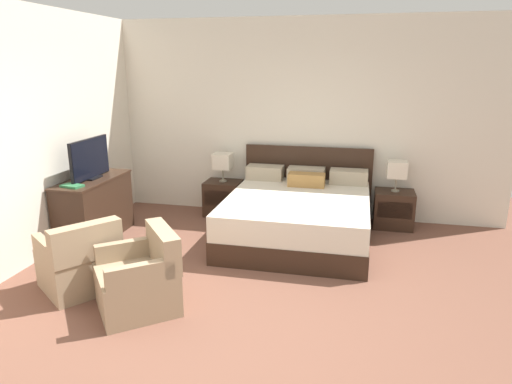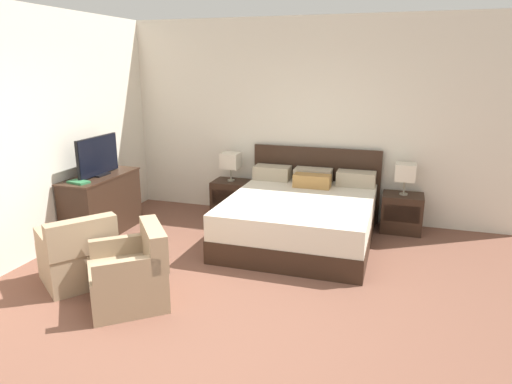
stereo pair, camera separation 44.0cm
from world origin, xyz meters
The scene contains 13 objects.
ground_plane centered at (0.00, 0.00, 0.00)m, with size 10.25×10.25×0.00m, color brown.
wall_back centered at (0.00, 3.45, 1.44)m, with size 6.29×0.06×2.88m, color silver.
wall_left centered at (-2.57, 1.41, 1.44)m, with size 0.06×5.22×2.88m, color silver.
bed centered at (0.34, 2.39, 0.32)m, with size 1.87×2.08×1.07m.
nightstand_left centered at (-0.92, 3.14, 0.26)m, with size 0.54×0.44×0.52m.
nightstand_right centered at (1.59, 3.14, 0.26)m, with size 0.54×0.44×0.52m.
table_lamp_left centered at (-0.92, 3.14, 0.83)m, with size 0.26×0.26×0.43m.
table_lamp_right centered at (1.59, 3.14, 0.83)m, with size 0.26×0.26×0.43m.
dresser centered at (-2.27, 1.82, 0.42)m, with size 0.49×1.20×0.81m.
tv centered at (-2.27, 1.82, 1.06)m, with size 0.18×0.81×0.52m.
book_red_cover centered at (-2.27, 1.39, 0.83)m, with size 0.26×0.15×0.03m, color #2D7042.
armchair_by_window centered at (-1.63, 0.50, 0.28)m, with size 0.96×0.96×0.76m.
armchair_companion centered at (-0.85, 0.28, 0.28)m, with size 0.96×0.96×0.76m.
Camera 1 is at (1.06, -3.26, 2.23)m, focal length 32.00 mm.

